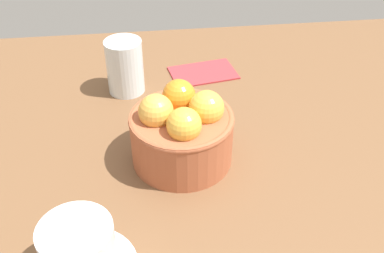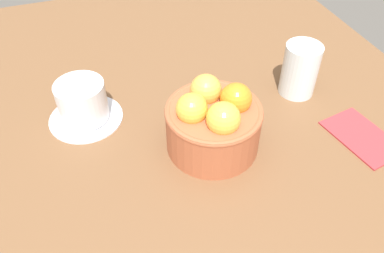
{
  "view_description": "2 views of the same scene",
  "coord_description": "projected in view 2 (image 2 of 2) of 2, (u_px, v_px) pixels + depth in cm",
  "views": [
    {
      "loc": [
        4.51,
        49.42,
        43.3
      ],
      "look_at": [
        -1.44,
        -0.13,
        5.49
      ],
      "focal_mm": 42.67,
      "sensor_mm": 36.0,
      "label": 1
    },
    {
      "loc": [
        -39.78,
        17.28,
        44.96
      ],
      "look_at": [
        0.7,
        3.11,
        4.38
      ],
      "focal_mm": 37.2,
      "sensor_mm": 36.0,
      "label": 2
    }
  ],
  "objects": [
    {
      "name": "ground_plane",
      "position": [
        212.0,
        154.0,
        0.64
      ],
      "size": [
        119.1,
        85.28,
        4.25
      ],
      "primitive_type": "cube",
      "color": "brown"
    },
    {
      "name": "coffee_cup",
      "position": [
        83.0,
        104.0,
        0.65
      ],
      "size": [
        12.2,
        12.2,
        7.11
      ],
      "color": "white",
      "rests_on": "ground_plane"
    },
    {
      "name": "folded_napkin",
      "position": [
        362.0,
        136.0,
        0.63
      ],
      "size": [
        13.01,
        9.57,
        0.6
      ],
      "primitive_type": "cube",
      "rotation": [
        0.0,
        0.0,
        0.17
      ],
      "color": "#B23338",
      "rests_on": "ground_plane"
    },
    {
      "name": "terracotta_bowl",
      "position": [
        213.0,
        122.0,
        0.59
      ],
      "size": [
        14.37,
        14.37,
        10.93
      ],
      "color": "#AD5938",
      "rests_on": "ground_plane"
    },
    {
      "name": "water_glass",
      "position": [
        300.0,
        70.0,
        0.69
      ],
      "size": [
        6.27,
        6.27,
        9.42
      ],
      "primitive_type": "cylinder",
      "color": "silver",
      "rests_on": "ground_plane"
    }
  ]
}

